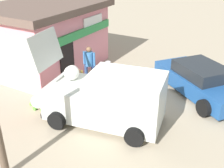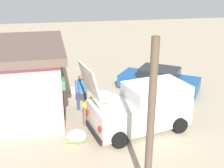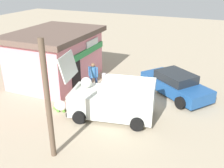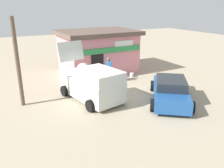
# 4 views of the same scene
# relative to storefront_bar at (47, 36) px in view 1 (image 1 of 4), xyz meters

# --- Properties ---
(ground_plane) EXTENTS (60.00, 60.00, 0.00)m
(ground_plane) POSITION_rel_storefront_bar_xyz_m (-1.39, -5.16, -1.61)
(ground_plane) COLOR tan
(storefront_bar) EXTENTS (5.76, 4.41, 3.16)m
(storefront_bar) POSITION_rel_storefront_bar_xyz_m (0.00, 0.00, 0.00)
(storefront_bar) COLOR pink
(storefront_bar) RESTS_ON ground_plane
(delivery_van) EXTENTS (2.75, 4.44, 2.93)m
(delivery_van) POSITION_rel_storefront_bar_xyz_m (-2.61, -5.03, -0.69)
(delivery_van) COLOR silver
(delivery_van) RESTS_ON ground_plane
(parked_sedan) EXTENTS (3.92, 4.42, 1.28)m
(parked_sedan) POSITION_rel_storefront_bar_xyz_m (1.00, -7.20, -1.01)
(parked_sedan) COLOR #1E4C8C
(parked_sedan) RESTS_ON ground_plane
(vendor_standing) EXTENTS (0.39, 0.56, 1.71)m
(vendor_standing) POSITION_rel_storefront_bar_xyz_m (-0.50, -2.82, -0.62)
(vendor_standing) COLOR navy
(vendor_standing) RESTS_ON ground_plane
(customer_bending) EXTENTS (0.58, 0.75, 1.31)m
(customer_bending) POSITION_rel_storefront_bar_xyz_m (-1.87, -3.00, -0.80)
(customer_bending) COLOR #726047
(customer_bending) RESTS_ON ground_plane
(unloaded_banana_pile) EXTENTS (0.76, 0.87, 0.48)m
(unloaded_banana_pile) POSITION_rel_storefront_bar_xyz_m (-3.16, -2.36, -1.39)
(unloaded_banana_pile) COLOR silver
(unloaded_banana_pile) RESTS_ON ground_plane
(paint_bucket) EXTENTS (0.28, 0.28, 0.30)m
(paint_bucket) POSITION_rel_storefront_bar_xyz_m (1.53, -2.51, -1.46)
(paint_bucket) COLOR silver
(paint_bucket) RESTS_ON ground_plane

